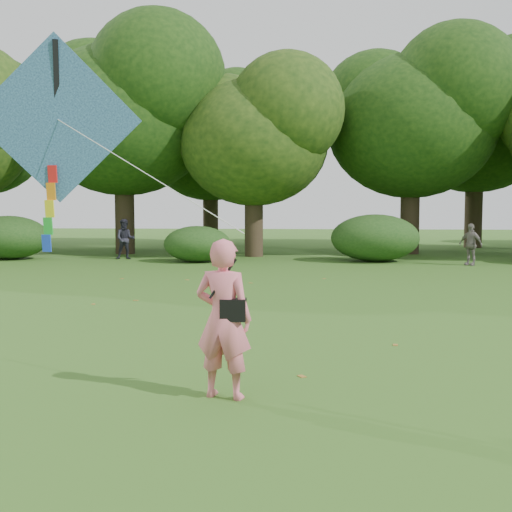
# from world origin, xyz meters

# --- Properties ---
(ground) EXTENTS (100.00, 100.00, 0.00)m
(ground) POSITION_xyz_m (0.00, 0.00, 0.00)
(ground) COLOR #265114
(ground) RESTS_ON ground
(man_kite_flyer) EXTENTS (0.78, 0.61, 1.90)m
(man_kite_flyer) POSITION_xyz_m (-0.75, -0.36, 0.95)
(man_kite_flyer) COLOR #E96D7F
(man_kite_flyer) RESTS_ON ground
(bystander_left) EXTENTS (0.93, 0.80, 1.66)m
(bystander_left) POSITION_xyz_m (-7.18, 18.15, 0.83)
(bystander_left) COLOR #24232F
(bystander_left) RESTS_ON ground
(bystander_right) EXTENTS (0.93, 0.91, 1.56)m
(bystander_right) POSITION_xyz_m (6.36, 16.54, 0.78)
(bystander_right) COLOR gray
(bystander_right) RESTS_ON ground
(crossbody_bag) EXTENTS (0.43, 0.20, 0.73)m
(crossbody_bag) POSITION_xyz_m (-0.63, -0.39, 1.07)
(crossbody_bag) COLOR black
(crossbody_bag) RESTS_ON ground
(flying_kite) EXTENTS (4.20, 2.28, 3.21)m
(flying_kite) POSITION_xyz_m (-3.47, 1.60, 3.51)
(flying_kite) COLOR #2530A2
(flying_kite) RESTS_ON ground
(tree_line) EXTENTS (54.70, 15.30, 9.48)m
(tree_line) POSITION_xyz_m (1.67, 22.88, 5.60)
(tree_line) COLOR #3A2D1E
(tree_line) RESTS_ON ground
(shrub_band) EXTENTS (39.15, 3.22, 1.88)m
(shrub_band) POSITION_xyz_m (-0.72, 17.60, 0.86)
(shrub_band) COLOR #264919
(shrub_band) RESTS_ON ground
(fallen_leaves) EXTENTS (7.18, 11.35, 0.01)m
(fallen_leaves) POSITION_xyz_m (-2.28, 7.32, 0.01)
(fallen_leaves) COLOR olive
(fallen_leaves) RESTS_ON ground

